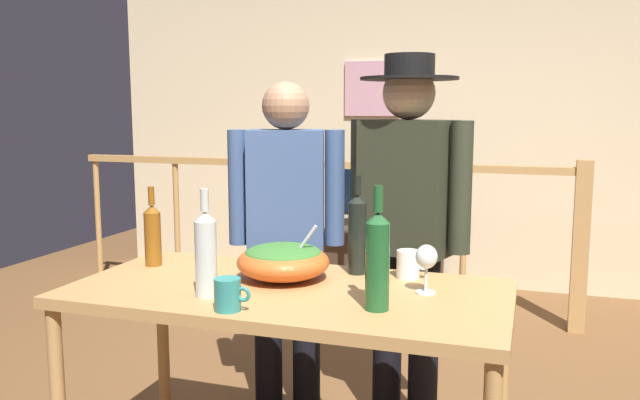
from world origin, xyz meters
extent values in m
cube|color=beige|center=(0.00, 2.72, 1.25)|extent=(6.16, 0.10, 2.51)
cube|color=#CB94A4|center=(-0.77, 2.66, 1.59)|extent=(0.46, 0.03, 0.45)
cylinder|color=#B2844C|center=(-2.83, 1.78, 0.51)|extent=(0.04, 0.04, 1.01)
cylinder|color=#B2844C|center=(-2.10, 1.78, 0.51)|extent=(0.04, 0.04, 1.01)
cylinder|color=#B2844C|center=(-1.37, 1.78, 0.51)|extent=(0.04, 0.04, 1.01)
cylinder|color=#B2844C|center=(-0.64, 1.78, 0.51)|extent=(0.04, 0.04, 1.01)
cylinder|color=#B2844C|center=(0.09, 1.78, 0.51)|extent=(0.04, 0.04, 1.01)
cylinder|color=#B2844C|center=(0.82, 1.78, 0.51)|extent=(0.04, 0.04, 1.01)
cube|color=#B2844C|center=(-1.01, 1.78, 1.04)|extent=(3.73, 0.07, 0.05)
cube|color=#B2844C|center=(0.82, 1.78, 0.56)|extent=(0.10, 0.10, 1.11)
cube|color=#38281E|center=(-0.59, 2.37, 0.25)|extent=(0.90, 0.40, 0.49)
cube|color=black|center=(-0.59, 2.37, 0.50)|extent=(0.20, 0.12, 0.02)
cylinder|color=black|center=(-0.59, 2.37, 0.55)|extent=(0.03, 0.03, 0.08)
cube|color=black|center=(-0.59, 2.34, 0.80)|extent=(0.69, 0.06, 0.40)
cube|color=black|center=(-0.59, 2.31, 0.80)|extent=(0.64, 0.01, 0.36)
cube|color=#B2844C|center=(-0.28, -0.54, 0.80)|extent=(1.50, 0.73, 0.04)
cylinder|color=#B2844C|center=(-0.99, -0.22, 0.39)|extent=(0.05, 0.05, 0.78)
cylinder|color=#B2844C|center=(0.43, -0.22, 0.39)|extent=(0.05, 0.05, 0.78)
ellipsoid|color=#DB5B23|center=(-0.33, -0.44, 0.88)|extent=(0.33, 0.33, 0.13)
ellipsoid|color=#38702D|center=(-0.33, -0.44, 0.92)|extent=(0.27, 0.27, 0.06)
cylinder|color=silver|center=(-0.26, -0.44, 0.94)|extent=(0.13, 0.01, 0.17)
cylinder|color=silver|center=(0.19, -0.46, 0.82)|extent=(0.07, 0.07, 0.01)
cylinder|color=silver|center=(0.19, -0.46, 0.87)|extent=(0.01, 0.01, 0.09)
ellipsoid|color=silver|center=(0.19, -0.46, 0.94)|extent=(0.07, 0.07, 0.08)
cylinder|color=black|center=(-0.10, -0.28, 0.95)|extent=(0.07, 0.07, 0.27)
cone|color=black|center=(-0.10, -0.28, 1.10)|extent=(0.07, 0.07, 0.03)
cylinder|color=black|center=(-0.10, -0.28, 1.15)|extent=(0.03, 0.03, 0.07)
cylinder|color=brown|center=(-0.89, -0.41, 0.92)|extent=(0.06, 0.06, 0.21)
cone|color=brown|center=(-0.89, -0.41, 1.04)|extent=(0.06, 0.06, 0.03)
cylinder|color=brown|center=(-0.89, -0.41, 1.09)|extent=(0.02, 0.02, 0.07)
cylinder|color=silver|center=(-0.49, -0.72, 0.94)|extent=(0.07, 0.07, 0.25)
cone|color=silver|center=(-0.49, -0.72, 1.09)|extent=(0.07, 0.07, 0.03)
cylinder|color=silver|center=(-0.49, -0.72, 1.14)|extent=(0.03, 0.03, 0.07)
cylinder|color=#1E5628|center=(0.07, -0.68, 0.95)|extent=(0.07, 0.07, 0.27)
cone|color=#1E5628|center=(0.07, -0.68, 1.10)|extent=(0.07, 0.07, 0.03)
cylinder|color=#1E5628|center=(0.07, -0.68, 1.16)|extent=(0.03, 0.03, 0.08)
cylinder|color=white|center=(0.09, -0.28, 0.87)|extent=(0.08, 0.08, 0.10)
torus|color=white|center=(0.15, -0.28, 0.87)|extent=(0.05, 0.01, 0.05)
cylinder|color=teal|center=(-0.36, -0.84, 0.87)|extent=(0.08, 0.08, 0.10)
torus|color=teal|center=(-0.31, -0.84, 0.87)|extent=(0.05, 0.01, 0.05)
cylinder|color=black|center=(-0.47, 0.19, 0.39)|extent=(0.13, 0.13, 0.78)
cylinder|color=black|center=(-0.64, 0.14, 0.39)|extent=(0.13, 0.13, 0.78)
cube|color=#3D5684|center=(-0.56, 0.17, 1.06)|extent=(0.39, 0.31, 0.55)
cylinder|color=#3D5684|center=(-0.35, 0.23, 1.07)|extent=(0.09, 0.09, 0.53)
cylinder|color=#3D5684|center=(-0.77, 0.10, 1.07)|extent=(0.09, 0.09, 0.53)
sphere|color=#A37556|center=(-0.56, 0.17, 1.44)|extent=(0.21, 0.21, 0.21)
cylinder|color=black|center=(0.09, 0.14, 0.40)|extent=(0.13, 0.13, 0.81)
cylinder|color=black|center=(-0.08, 0.19, 0.40)|extent=(0.13, 0.13, 0.81)
cube|color=#2D3323|center=(0.00, 0.17, 1.10)|extent=(0.43, 0.32, 0.57)
cylinder|color=#2D3323|center=(0.23, 0.10, 1.11)|extent=(0.09, 0.09, 0.54)
cylinder|color=#2D3323|center=(-0.23, 0.24, 1.11)|extent=(0.09, 0.09, 0.54)
sphere|color=beige|center=(0.00, 0.17, 1.49)|extent=(0.22, 0.22, 0.22)
cylinder|color=black|center=(0.00, 0.17, 1.55)|extent=(0.41, 0.41, 0.01)
cylinder|color=black|center=(0.00, 0.17, 1.60)|extent=(0.21, 0.21, 0.10)
camera|label=1|loc=(0.51, -2.55, 1.43)|focal=36.20mm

